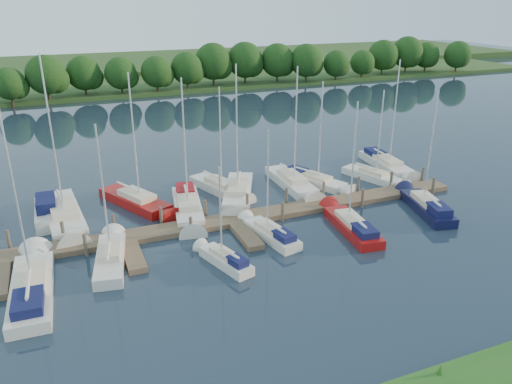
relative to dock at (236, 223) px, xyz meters
name	(u,v)px	position (x,y,z in m)	size (l,w,h in m)	color
ground	(275,272)	(0.00, -7.31, -0.20)	(260.00, 260.00, 0.00)	#182331
dock	(236,223)	(0.00, 0.00, 0.00)	(40.00, 6.00, 0.40)	brown
mooring_pilings	(230,213)	(0.00, 1.13, 0.40)	(38.24, 2.84, 2.00)	#473D33
far_shore	(115,83)	(0.00, 67.69, 0.10)	(180.00, 30.00, 0.60)	#29431A
distant_hill	(101,65)	(0.00, 92.69, 0.50)	(220.00, 40.00, 1.40)	#335224
treeline	(106,74)	(-2.78, 54.69, 3.74)	(147.22, 9.62, 7.90)	#38281C
motorboat	(47,213)	(-13.10, 6.98, 0.19)	(1.78, 6.17, 2.01)	silver
sailboat_n_2	(65,218)	(-11.90, 5.65, 0.08)	(3.17, 10.40, 13.08)	silver
sailboat_n_3	(138,203)	(-6.16, 6.49, 0.09)	(5.21, 8.62, 11.38)	maroon
sailboat_n_4	(188,209)	(-2.69, 3.73, 0.14)	(3.34, 8.81, 11.21)	silver
sailboat_n_5	(220,189)	(1.10, 7.04, 0.08)	(3.73, 7.47, 9.70)	silver
sailboat_n_6	(238,194)	(2.13, 5.22, 0.08)	(5.23, 9.05, 11.69)	silver
sailboat_n_7	(293,184)	(7.57, 5.67, 0.08)	(2.20, 8.73, 11.20)	silver
sailboat_n_8	(315,181)	(9.81, 5.60, 0.10)	(4.31, 7.57, 9.73)	silver
sailboat_n_9	(374,177)	(15.44, 4.45, 0.07)	(3.44, 6.82, 8.79)	silver
sailboat_n_10	(387,165)	(18.69, 6.91, 0.12)	(2.69, 8.79, 11.06)	silver
sailboat_s_0	(32,288)	(-14.11, -4.08, 0.13)	(2.53, 9.44, 11.95)	silver
sailboat_s_1	(111,258)	(-9.40, -2.09, 0.08)	(2.79, 7.43, 9.58)	silver
sailboat_s_2	(225,260)	(-2.62, -5.19, 0.12)	(2.51, 5.23, 6.90)	silver
sailboat_s_3	(270,234)	(1.63, -2.79, 0.11)	(2.46, 6.40, 8.20)	silver
sailboat_s_4	(351,226)	(7.69, -3.89, 0.12)	(2.57, 7.79, 9.88)	maroon
sailboat_s_5	(426,207)	(15.11, -3.20, 0.14)	(3.38, 7.82, 10.08)	black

